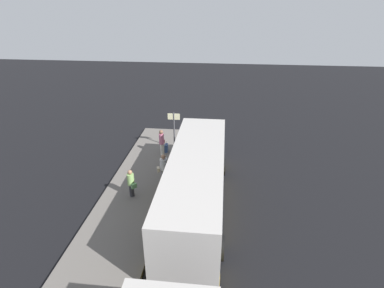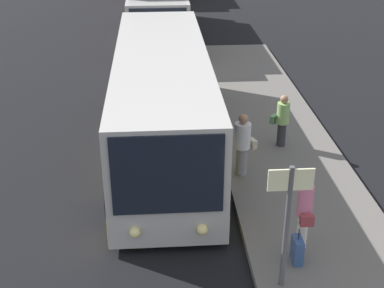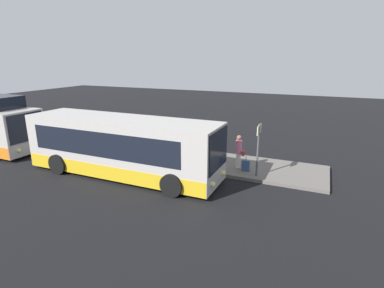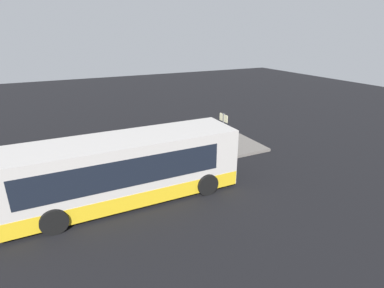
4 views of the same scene
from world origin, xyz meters
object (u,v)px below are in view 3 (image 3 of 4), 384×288
Objects in this scene: suitcase at (246,165)px; passenger_boarding at (239,150)px; bus_lead at (122,147)px; passenger_with_bags at (163,140)px; sign_post at (258,143)px; passenger_waiting at (176,148)px.

passenger_boarding is at bearing 154.93° from suitcase.
bus_lead is 6.53× the size of passenger_with_bags.
sign_post reaches higher than passenger_with_bags.
suitcase is (0.44, -0.21, -0.72)m from passenger_boarding.
sign_post reaches higher than passenger_boarding.
passenger_with_bags is at bearing 118.41° from passenger_waiting.
passenger_with_bags is 6.19m from sign_post.
sign_post is (4.39, 0.10, 0.75)m from passenger_waiting.
passenger_boarding is at bearing 148.84° from sign_post.
passenger_waiting is 0.66× the size of sign_post.
suitcase is (3.72, 0.56, -0.64)m from passenger_waiting.
sign_post reaches higher than passenger_waiting.
passenger_with_bags reaches higher than suitcase.
passenger_with_bags is at bearing 82.44° from bus_lead.
passenger_boarding is 1.14× the size of passenger_with_bags.
sign_post is at bearing -34.85° from suitcase.
suitcase is at bearing -11.69° from passenger_waiting.
suitcase is (5.79, 2.61, -1.01)m from bus_lead.
passenger_waiting reaches higher than suitcase.
passenger_with_bags is at bearing 170.96° from suitcase.
passenger_waiting is 3.82m from suitcase.
passenger_boarding is at bearing -145.50° from passenger_with_bags.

